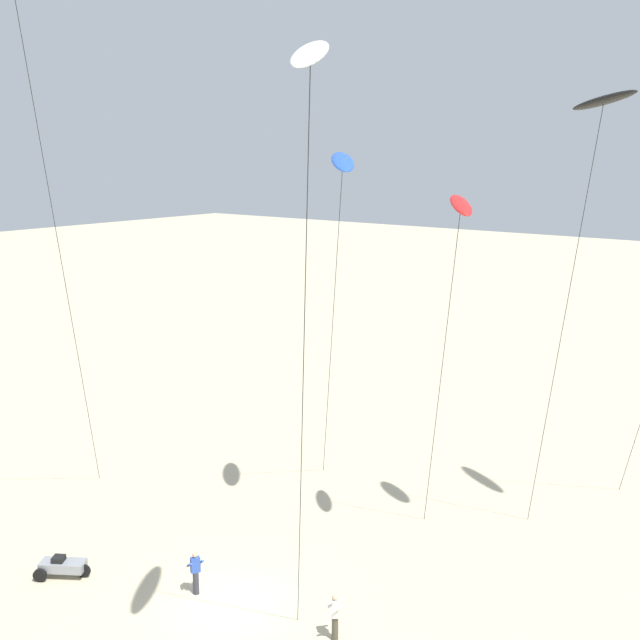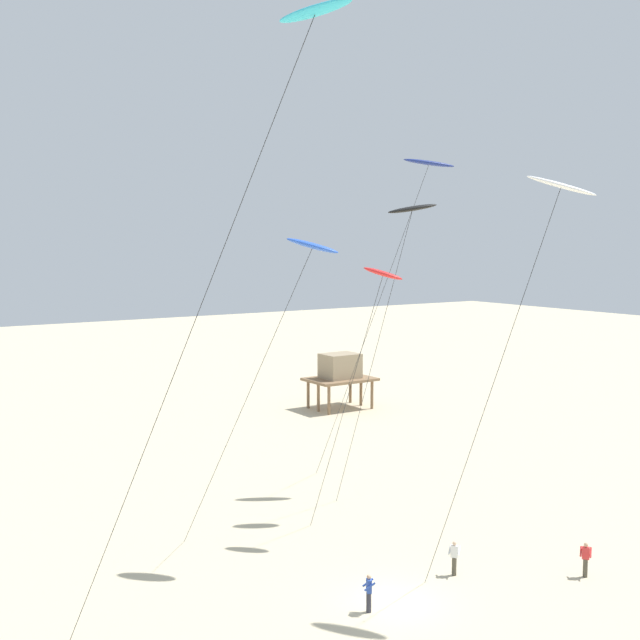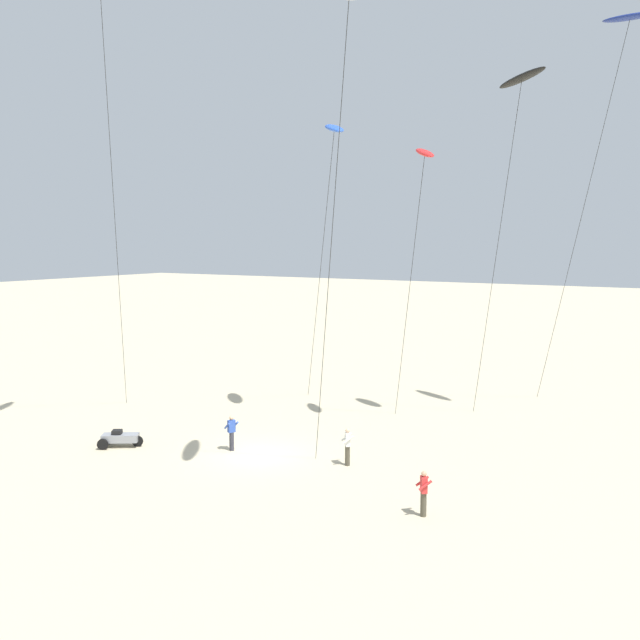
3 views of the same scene
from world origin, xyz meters
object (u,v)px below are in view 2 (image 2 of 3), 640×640
Objects in this scene: kite_blue at (311,248)px; kite_cyan at (310,24)px; kite_red at (382,276)px; stilt_house at (340,370)px; kite_flyer_nearest at (369,592)px; kite_white at (559,190)px; kite_navy at (428,166)px; kite_flyer_middle at (454,557)px; kite_black at (412,211)px; kite_flyer_furthest at (586,559)px.

kite_cyan reaches higher than kite_blue.
kite_red is 2.37× the size of stilt_house.
kite_red is at bearing 49.49° from kite_flyer_nearest.
kite_white is 0.89× the size of kite_navy.
kite_blue is 13.91m from kite_cyan.
kite_flyer_middle is (5.71, 0.87, 0.00)m from kite_flyer_nearest.
kite_red is 8.71× the size of kite_flyer_middle.
kite_blue is at bearing 124.53° from kite_flyer_middle.
kite_navy is at bearing 67.45° from kite_white.
kite_blue is 16.21m from kite_flyer_nearest.
stilt_house is (15.52, 38.68, -14.31)m from kite_white.
kite_black is at bearing -116.65° from stilt_house.
kite_navy is 25.72m from kite_flyer_furthest.
kite_flyer_middle and kite_flyer_furthest have the same top height.
kite_blue is at bearing 133.73° from kite_flyer_furthest.
kite_cyan reaches higher than kite_white.
kite_blue is 19.72m from kite_flyer_furthest.
kite_white is at bearing -57.94° from kite_blue.
kite_black is 9.52m from kite_blue.
kite_black is at bearing 62.66° from kite_flyer_middle.
kite_flyer_middle is at bearing 8.71° from kite_flyer_nearest.
kite_blue is (-13.06, -6.52, -5.09)m from kite_navy.
kite_cyan reaches higher than stilt_house.
kite_white is 1.29× the size of kite_red.
kite_blue is (-8.81, -2.96, -2.06)m from kite_black.
kite_black is at bearing 78.68° from kite_white.
stilt_house is (16.93, 28.19, -10.29)m from kite_red.
kite_cyan is 14.38× the size of kite_flyer_middle.
kite_navy reaches higher than kite_blue.
kite_white is 18.00m from kite_navy.
kite_blue is at bearing 77.32° from kite_flyer_nearest.
kite_blue is at bearing -161.41° from kite_black.
kite_navy reaches higher than kite_flyer_middle.
kite_white is 11.23× the size of kite_flyer_middle.
kite_flyer_middle is at bearing 117.95° from kite_white.
kite_white is 44.06m from stilt_house.
stilt_house is (8.69, 22.22, -16.90)m from kite_navy.
kite_red is 34.46m from stilt_house.
kite_white reaches higher than kite_flyer_furthest.
kite_red is 16.33m from kite_flyer_nearest.
kite_cyan is 27.13m from kite_flyer_furthest.
kite_navy is 12.14m from kite_red.
kite_blue is 2.63× the size of stilt_house.
kite_blue is 9.64× the size of kite_flyer_middle.
stilt_house reaches higher than kite_flyer_middle.
kite_navy is 1.45× the size of kite_red.
kite_black is 10.81× the size of kite_flyer_furthest.
kite_black is at bearing 18.59° from kite_blue.
kite_navy is 1.31× the size of kite_blue.
kite_flyer_nearest is 42.68m from stilt_house.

